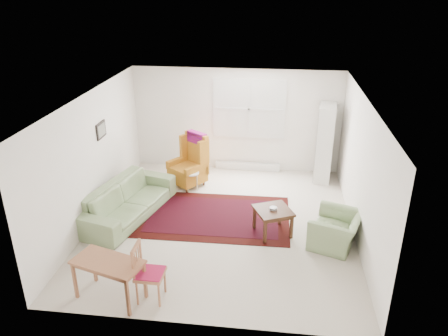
# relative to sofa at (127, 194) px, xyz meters

# --- Properties ---
(room) EXTENTS (5.04, 5.54, 2.51)m
(room) POSITION_rel_sofa_xyz_m (1.92, 0.14, 0.78)
(room) COLOR beige
(room) RESTS_ON ground
(rug) EXTENTS (3.05, 1.99, 0.03)m
(rug) POSITION_rel_sofa_xyz_m (1.70, 0.17, -0.46)
(rug) COLOR black
(rug) RESTS_ON ground
(sofa) EXTENTS (1.48, 2.52, 0.95)m
(sofa) POSITION_rel_sofa_xyz_m (0.00, 0.00, 0.00)
(sofa) COLOR gray
(sofa) RESTS_ON ground
(armchair) EXTENTS (1.08, 1.15, 0.72)m
(armchair) POSITION_rel_sofa_xyz_m (4.00, -0.56, -0.12)
(armchair) COLOR gray
(armchair) RESTS_ON ground
(wingback_chair) EXTENTS (1.01, 1.02, 1.22)m
(wingback_chair) POSITION_rel_sofa_xyz_m (0.90, 1.53, 0.13)
(wingback_chair) COLOR #C17A1D
(wingback_chair) RESTS_ON ground
(coffee_table) EXTENTS (0.83, 0.83, 0.51)m
(coffee_table) POSITION_rel_sofa_xyz_m (2.89, -0.32, -0.22)
(coffee_table) COLOR #422314
(coffee_table) RESTS_ON ground
(stool) EXTENTS (0.34, 0.34, 0.45)m
(stool) POSITION_rel_sofa_xyz_m (1.05, 1.27, -0.25)
(stool) COLOR white
(stool) RESTS_ON ground
(cabinet) EXTENTS (0.46, 0.76, 1.81)m
(cabinet) POSITION_rel_sofa_xyz_m (4.00, 2.28, 0.43)
(cabinet) COLOR silver
(cabinet) RESTS_ON ground
(desk) EXTENTS (1.14, 0.80, 0.65)m
(desk) POSITION_rel_sofa_xyz_m (0.53, -2.42, -0.15)
(desk) COLOR #A06440
(desk) RESTS_ON ground
(desk_chair) EXTENTS (0.41, 0.41, 0.93)m
(desk_chair) POSITION_rel_sofa_xyz_m (1.14, -2.37, -0.01)
(desk_chair) COLOR #A06440
(desk_chair) RESTS_ON ground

